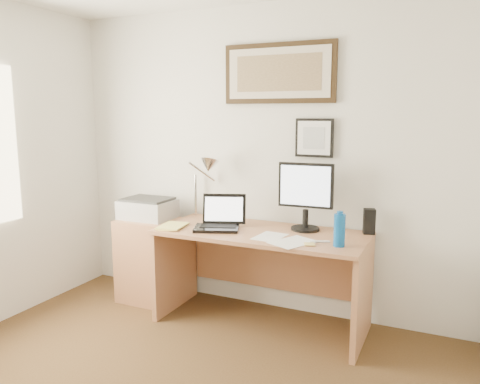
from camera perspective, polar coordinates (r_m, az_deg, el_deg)
The scene contains 17 objects.
wall_back at distance 3.89m, azimuth 2.66°, elevation 3.83°, with size 3.50×0.02×2.50m, color silver.
side_cabinet at distance 4.23m, azimuth -10.87°, elevation -8.12°, with size 0.50×0.40×0.73m, color #9D6442.
water_bottle at distance 3.23m, azimuth 12.03°, elevation -4.58°, with size 0.08×0.08×0.22m, color #0C50A0.
bottle_cap at distance 3.20m, azimuth 12.11°, elevation -2.48°, with size 0.04×0.04×0.02m, color #0C50A0.
speaker at distance 3.62m, azimuth 15.48°, elevation -3.48°, with size 0.08×0.07×0.19m, color black.
paper_sheet_a at distance 3.43m, azimuth 3.64°, elevation -5.45°, with size 0.19×0.27×0.00m, color white.
paper_sheet_b at distance 3.30m, azimuth 6.45°, elevation -6.08°, with size 0.22×0.31×0.00m, color white.
sticky_pad at distance 3.25m, azimuth 8.48°, elevation -6.31°, with size 0.07×0.07×0.01m, color #D8BE66.
marker_pen at distance 3.32m, azimuth 9.71°, elevation -5.97°, with size 0.02×0.02×0.14m, color white.
book at distance 3.77m, azimuth -9.51°, elevation -4.04°, with size 0.19×0.25×0.02m, color #E3DA6B.
desk at distance 3.72m, azimuth 3.08°, elevation -8.01°, with size 1.60×0.70×0.75m.
laptop at distance 3.66m, azimuth -2.52°, elevation -3.57°, with size 0.40×0.40×0.26m.
lcd_monitor at distance 3.58m, azimuth 8.01°, elevation -0.14°, with size 0.42×0.22×0.52m.
printer at distance 4.17m, azimuth -11.17°, elevation -1.96°, with size 0.44×0.34×0.18m.
desk_lamp at distance 3.90m, azimuth -3.98°, elevation 2.91°, with size 0.29×0.27×0.53m.
picture_large at distance 3.80m, azimuth 4.75°, elevation 14.24°, with size 0.92×0.04×0.47m.
picture_small at distance 3.70m, azimuth 9.04°, elevation 6.53°, with size 0.30×0.03×0.30m.
Camera 1 is at (1.44, -1.59, 1.64)m, focal length 35.00 mm.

